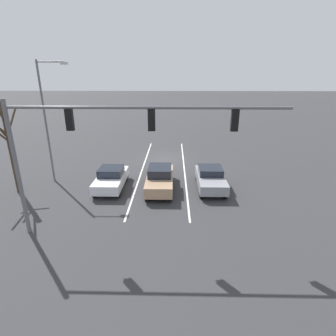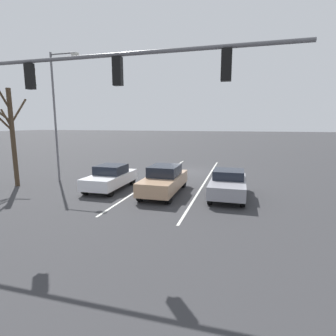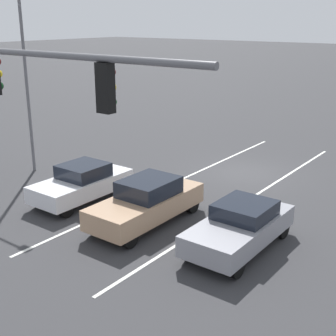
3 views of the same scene
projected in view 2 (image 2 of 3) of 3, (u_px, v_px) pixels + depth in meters
The scene contains 9 objects.
ground_plane at pixel (189, 172), 22.07m from camera, with size 240.00×240.00×0.00m, color #333335.
lane_stripe_left_divider at pixel (206, 180), 18.85m from camera, with size 0.12×17.76×0.01m, color silver.
lane_stripe_center_divider at pixel (158, 177), 19.81m from camera, with size 0.12×17.76×0.01m, color silver.
car_gray_leftlane_front at pixel (228, 183), 14.42m from camera, with size 1.86×4.33×1.48m.
car_tan_midlane_front at pixel (164, 180), 15.10m from camera, with size 1.81×4.71×1.63m.
car_white_rightlane_front at pixel (111, 177), 16.17m from camera, with size 1.84×4.20×1.49m.
traffic_signal_gantry at pixel (63, 93), 9.72m from camera, with size 12.69×0.37×6.71m.
street_lamp_right_shoulder at pixel (57, 109), 17.85m from camera, with size 2.14×0.24×8.67m.
bare_tree_near at pixel (11, 132), 16.49m from camera, with size 1.36×2.70×6.48m.
Camera 2 is at (-4.08, 21.39, 4.02)m, focal length 28.00 mm.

